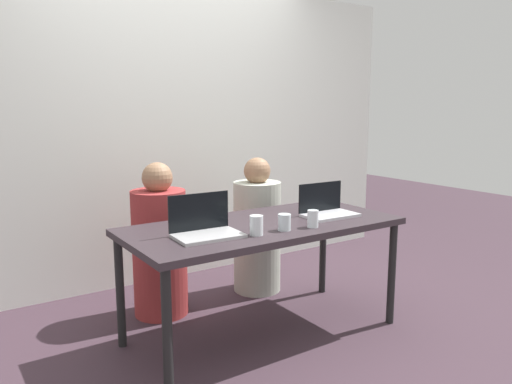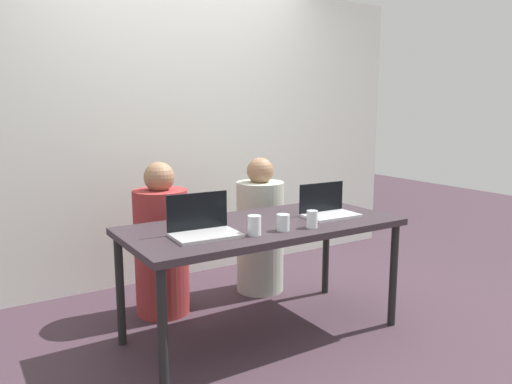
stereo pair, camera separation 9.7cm
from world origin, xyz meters
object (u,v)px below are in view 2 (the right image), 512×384
Objects in this scene: person_on_right at (260,232)px; water_glass_left at (254,227)px; laptop_front_left at (203,227)px; laptop_front_right at (328,209)px; water_glass_center at (283,224)px; water_glass_right at (312,220)px; person_on_left at (161,247)px.

water_glass_left is (-0.59, -0.87, 0.30)m from person_on_right.
water_glass_left is at bearing -27.69° from laptop_front_left.
laptop_front_right reaches higher than water_glass_center.
laptop_front_left is at bearing 149.40° from water_glass_left.
water_glass_right is (0.62, -0.18, -0.00)m from laptop_front_left.
laptop_front_right is 3.72× the size of water_glass_center.
water_glass_right is 0.19m from water_glass_center.
person_on_right is 2.79× the size of laptop_front_left.
laptop_front_right is at bearing 144.16° from person_on_left.
water_glass_left is at bearing 174.64° from water_glass_right.
water_glass_right is at bearing -143.97° from laptop_front_right.
person_on_left reaches higher than person_on_right.
water_glass_center is at bearing -15.48° from laptop_front_left.
water_glass_right is (-0.28, -0.19, -0.00)m from laptop_front_right.
person_on_left reaches higher than laptop_front_right.
laptop_front_right is 0.89m from laptop_front_left.
water_glass_center is (-0.18, 0.03, -0.00)m from water_glass_right.
person_on_right reaches higher than water_glass_center.
water_glass_center is at bearing 169.37° from water_glass_right.
person_on_left is 1.16m from laptop_front_right.
laptop_front_right is at bearing 34.14° from water_glass_right.
water_glass_right reaches higher than water_glass_center.
person_on_left is at bearing 114.58° from water_glass_center.
person_on_right is 1.00m from water_glass_center.
water_glass_left is 1.16× the size of water_glass_center.
laptop_front_left is 0.64m from water_glass_right.
laptop_front_right is 0.34m from water_glass_right.
water_glass_left is 0.19m from water_glass_center.
person_on_left is 0.78m from laptop_front_left.
laptop_front_right is at bearing 13.23° from water_glass_left.
water_glass_right is (0.37, -0.04, -0.00)m from water_glass_left.
person_on_right is 0.98m from water_glass_right.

